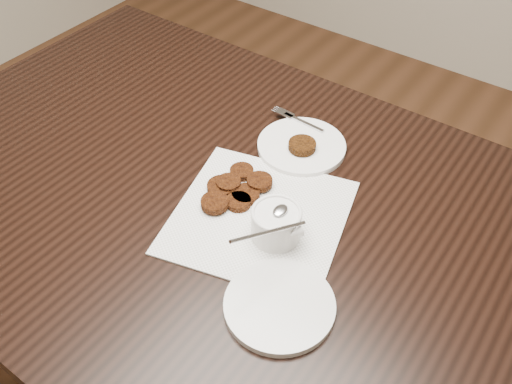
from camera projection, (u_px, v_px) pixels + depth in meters
table at (230, 303)px, 1.38m from camera, size 1.51×0.97×0.75m
napkin at (259, 217)px, 1.07m from camera, size 0.39×0.39×0.00m
sauce_ramekin at (277, 211)px, 0.99m from camera, size 0.14×0.14×0.13m
patty_cluster at (235, 190)px, 1.11m from camera, size 0.20×0.20×0.02m
plate_with_patty at (302, 144)px, 1.21m from camera, size 0.20×0.20×0.03m
plate_empty at (279, 305)px, 0.92m from camera, size 0.22×0.22×0.01m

